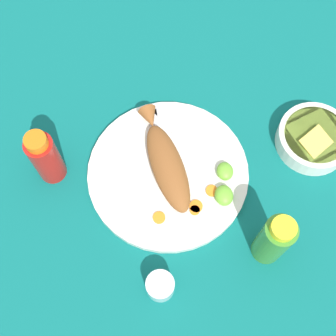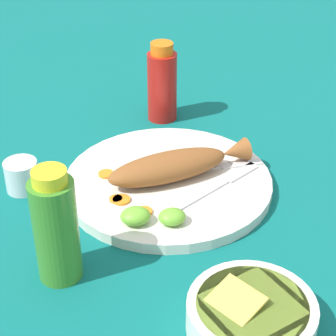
% 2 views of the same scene
% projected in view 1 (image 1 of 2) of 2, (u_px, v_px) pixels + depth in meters
% --- Properties ---
extents(ground_plane, '(4.00, 4.00, 0.00)m').
position_uv_depth(ground_plane, '(168.00, 175.00, 1.00)').
color(ground_plane, '#0C605B').
extents(main_plate, '(0.34, 0.34, 0.02)m').
position_uv_depth(main_plate, '(168.00, 173.00, 0.99)').
color(main_plate, silver).
rests_on(main_plate, ground_plane).
extents(fried_fish, '(0.25, 0.11, 0.04)m').
position_uv_depth(fried_fish, '(166.00, 162.00, 0.97)').
color(fried_fish, brown).
rests_on(fried_fish, main_plate).
extents(fork_near, '(0.19, 0.02, 0.00)m').
position_uv_depth(fork_near, '(156.00, 136.00, 1.01)').
color(fork_near, silver).
rests_on(fork_near, main_plate).
extents(fork_far, '(0.16, 0.11, 0.00)m').
position_uv_depth(fork_far, '(179.00, 134.00, 1.01)').
color(fork_far, silver).
rests_on(fork_far, main_plate).
extents(carrot_slice_near, '(0.03, 0.03, 0.00)m').
position_uv_depth(carrot_slice_near, '(159.00, 218.00, 0.94)').
color(carrot_slice_near, orange).
rests_on(carrot_slice_near, main_plate).
extents(carrot_slice_mid, '(0.02, 0.02, 0.00)m').
position_uv_depth(carrot_slice_mid, '(195.00, 210.00, 0.95)').
color(carrot_slice_mid, orange).
rests_on(carrot_slice_mid, main_plate).
extents(carrot_slice_far, '(0.03, 0.03, 0.00)m').
position_uv_depth(carrot_slice_far, '(196.00, 206.00, 0.95)').
color(carrot_slice_far, orange).
rests_on(carrot_slice_far, main_plate).
extents(carrot_slice_extra, '(0.02, 0.02, 0.00)m').
position_uv_depth(carrot_slice_extra, '(212.00, 191.00, 0.96)').
color(carrot_slice_extra, orange).
rests_on(carrot_slice_extra, main_plate).
extents(lime_wedge_main, '(0.04, 0.04, 0.02)m').
position_uv_depth(lime_wedge_main, '(224.00, 195.00, 0.95)').
color(lime_wedge_main, '#6BB233').
rests_on(lime_wedge_main, main_plate).
extents(lime_wedge_side, '(0.04, 0.03, 0.02)m').
position_uv_depth(lime_wedge_side, '(225.00, 171.00, 0.97)').
color(lime_wedge_side, '#6BB233').
rests_on(lime_wedge_side, main_plate).
extents(hot_sauce_bottle_red, '(0.06, 0.06, 0.16)m').
position_uv_depth(hot_sauce_bottle_red, '(45.00, 157.00, 0.93)').
color(hot_sauce_bottle_red, '#B21914').
rests_on(hot_sauce_bottle_red, ground_plane).
extents(hot_sauce_bottle_green, '(0.06, 0.06, 0.17)m').
position_uv_depth(hot_sauce_bottle_green, '(274.00, 240.00, 0.86)').
color(hot_sauce_bottle_green, '#3D8428').
rests_on(hot_sauce_bottle_green, ground_plane).
extents(salt_cup, '(0.05, 0.05, 0.05)m').
position_uv_depth(salt_cup, '(160.00, 286.00, 0.89)').
color(salt_cup, silver).
rests_on(salt_cup, ground_plane).
extents(guacamole_bowl, '(0.16, 0.16, 0.06)m').
position_uv_depth(guacamole_bowl, '(314.00, 138.00, 1.00)').
color(guacamole_bowl, white).
rests_on(guacamole_bowl, ground_plane).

